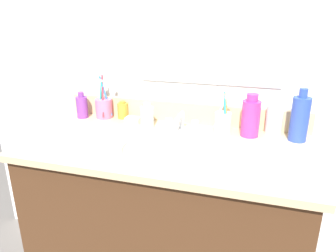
# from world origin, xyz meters

# --- Properties ---
(vanity_cabinet) EXTENTS (1.03, 0.49, 0.74)m
(vanity_cabinet) POSITION_xyz_m (0.00, 0.00, 0.37)
(vanity_cabinet) COLOR #4C2D19
(vanity_cabinet) RESTS_ON ground_plane
(countertop) EXTENTS (1.07, 0.53, 0.02)m
(countertop) POSITION_xyz_m (0.00, 0.00, 0.76)
(countertop) COLOR #D1B284
(countertop) RESTS_ON vanity_cabinet
(backsplash) EXTENTS (1.07, 0.02, 0.09)m
(backsplash) POSITION_xyz_m (0.00, 0.25, 0.81)
(backsplash) COLOR #D1B284
(backsplash) RESTS_ON countertop
(back_wall) EXTENTS (2.17, 0.04, 1.30)m
(back_wall) POSITION_xyz_m (0.00, 0.32, 0.65)
(back_wall) COLOR white
(back_wall) RESTS_ON ground_plane
(mirror_panel) EXTENTS (0.60, 0.01, 0.56)m
(mirror_panel) POSITION_xyz_m (0.10, 0.29, 1.22)
(mirror_panel) COLOR #B2BCC6
(sink_basin) EXTENTS (0.37, 0.37, 0.11)m
(sink_basin) POSITION_xyz_m (0.02, -0.05, 0.74)
(sink_basin) COLOR white
(sink_basin) RESTS_ON countertop
(faucet) EXTENTS (0.16, 0.10, 0.08)m
(faucet) POSITION_xyz_m (0.02, 0.14, 0.80)
(faucet) COLOR silver
(faucet) RESTS_ON countertop
(bottle_oil_amber) EXTENTS (0.05, 0.05, 0.08)m
(bottle_oil_amber) POSITION_xyz_m (-0.28, 0.23, 0.80)
(bottle_oil_amber) COLOR gold
(bottle_oil_amber) RESTS_ON countertop
(bottle_shampoo_blue) EXTENTS (0.07, 0.07, 0.20)m
(bottle_shampoo_blue) POSITION_xyz_m (0.47, 0.17, 0.86)
(bottle_shampoo_blue) COLOR #2D4CB2
(bottle_shampoo_blue) RESTS_ON countertop
(bottle_cream_purple) EXTENTS (0.05, 0.05, 0.12)m
(bottle_cream_purple) POSITION_xyz_m (-0.46, 0.18, 0.82)
(bottle_cream_purple) COLOR #7A3899
(bottle_cream_purple) RESTS_ON countertop
(bottle_soap_pink) EXTENTS (0.07, 0.07, 0.17)m
(bottle_soap_pink) POSITION_xyz_m (0.29, 0.17, 0.84)
(bottle_soap_pink) COLOR #D8338C
(bottle_soap_pink) RESTS_ON countertop
(bottle_gel_clear) EXTENTS (0.05, 0.05, 0.11)m
(bottle_gel_clear) POSITION_xyz_m (-0.13, 0.15, 0.81)
(bottle_gel_clear) COLOR silver
(bottle_gel_clear) RESTS_ON countertop
(bottle_lotion_white) EXTENTS (0.06, 0.06, 0.14)m
(bottle_lotion_white) POSITION_xyz_m (0.38, 0.22, 0.83)
(bottle_lotion_white) COLOR white
(bottle_lotion_white) RESTS_ON countertop
(cup_pink) EXTENTS (0.08, 0.09, 0.20)m
(cup_pink) POSITION_xyz_m (-0.36, 0.21, 0.82)
(cup_pink) COLOR #D16693
(cup_pink) RESTS_ON countertop
(cup_white_ceramic) EXTENTS (0.08, 0.07, 0.19)m
(cup_white_ceramic) POSITION_xyz_m (0.19, 0.17, 0.82)
(cup_white_ceramic) COLOR white
(cup_white_ceramic) RESTS_ON countertop
(soap_bar) EXTENTS (0.06, 0.04, 0.02)m
(soap_bar) POSITION_xyz_m (-0.21, 0.18, 0.78)
(soap_bar) COLOR white
(soap_bar) RESTS_ON countertop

